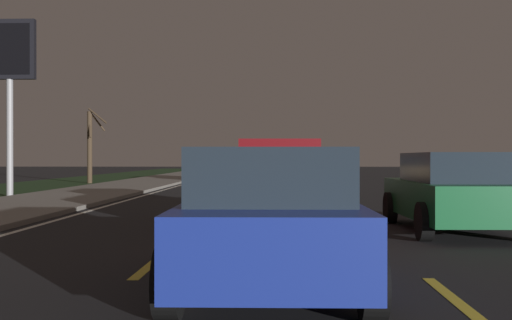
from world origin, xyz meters
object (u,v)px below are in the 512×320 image
object	(u,v)px
sedan_blue	(270,217)
bare_tree_far	(90,145)
sedan_green	(452,191)
sedan_tan	(220,169)
pickup_truck	(280,179)
sedan_white	(275,170)
gas_price_sign	(10,64)

from	to	relation	value
sedan_blue	bare_tree_far	bearing A→B (deg)	20.84
sedan_green	sedan_blue	world-z (taller)	same
sedan_tan	sedan_blue	bearing A→B (deg)	-173.54
pickup_truck	sedan_white	world-z (taller)	pickup_truck
gas_price_sign	sedan_tan	bearing A→B (deg)	-23.20
sedan_white	sedan_tan	bearing A→B (deg)	45.80
sedan_tan	sedan_green	bearing A→B (deg)	-164.52
pickup_truck	sedan_white	bearing A→B (deg)	0.51
sedan_green	gas_price_sign	bearing A→B (deg)	52.54
sedan_green	bare_tree_far	size ratio (longest dim) A/B	1.04
pickup_truck	sedan_green	size ratio (longest dim) A/B	1.23
pickup_truck	sedan_blue	distance (m)	6.81
sedan_blue	gas_price_sign	world-z (taller)	gas_price_sign
sedan_green	gas_price_sign	world-z (taller)	gas_price_sign
sedan_tan	gas_price_sign	xyz separation A→B (m)	(-14.81, 6.35, 4.10)
sedan_green	sedan_white	bearing A→B (deg)	9.28
sedan_white	sedan_tan	xyz separation A→B (m)	(3.28, 3.37, 0.00)
sedan_green	sedan_blue	xyz separation A→B (m)	(-5.29, 3.49, 0.00)
bare_tree_far	gas_price_sign	bearing A→B (deg)	-176.47
sedan_white	bare_tree_far	size ratio (longest dim) A/B	1.04
sedan_white	sedan_tan	world-z (taller)	same
gas_price_sign	pickup_truck	bearing A→B (deg)	-131.13
sedan_tan	gas_price_sign	bearing A→B (deg)	156.80
sedan_white	bare_tree_far	distance (m)	10.59
sedan_white	bare_tree_far	xyz separation A→B (m)	(0.67, 10.47, 1.41)
pickup_truck	sedan_tan	xyz separation A→B (m)	(23.45, 3.55, -0.20)
sedan_white	sedan_green	size ratio (longest dim) A/B	1.00
sedan_tan	bare_tree_far	distance (m)	7.69
pickup_truck	gas_price_sign	bearing A→B (deg)	48.87
pickup_truck	sedan_green	world-z (taller)	pickup_truck
sedan_green	gas_price_sign	distance (m)	17.20
sedan_white	sedan_blue	bearing A→B (deg)	-179.89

